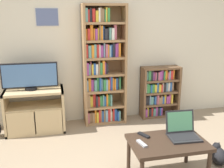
# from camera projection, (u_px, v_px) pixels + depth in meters

# --- Properties ---
(wall_back) EXTENTS (5.88, 0.09, 2.60)m
(wall_back) POSITION_uv_depth(u_px,v_px,m) (103.00, 43.00, 4.29)
(wall_back) COLOR beige
(wall_back) RESTS_ON ground_plane
(tv_stand) EXTENTS (0.88, 0.48, 0.66)m
(tv_stand) POSITION_uv_depth(u_px,v_px,m) (35.00, 110.00, 4.02)
(tv_stand) COLOR tan
(tv_stand) RESTS_ON ground_plane
(television) EXTENTS (0.82, 0.18, 0.41)m
(television) POSITION_uv_depth(u_px,v_px,m) (30.00, 76.00, 3.90)
(television) COLOR black
(television) RESTS_ON tv_stand
(bookshelf_tall) EXTENTS (0.68, 0.31, 1.92)m
(bookshelf_tall) POSITION_uv_depth(u_px,v_px,m) (102.00, 67.00, 4.21)
(bookshelf_tall) COLOR #9E754C
(bookshelf_tall) RESTS_ON ground_plane
(bookshelf_short) EXTENTS (0.67, 0.25, 0.89)m
(bookshelf_short) POSITION_uv_depth(u_px,v_px,m) (158.00, 91.00, 4.57)
(bookshelf_short) COLOR brown
(bookshelf_short) RESTS_ON ground_plane
(coffee_table) EXTENTS (0.82, 0.55, 0.45)m
(coffee_table) POSITION_uv_depth(u_px,v_px,m) (168.00, 145.00, 2.84)
(coffee_table) COLOR #332319
(coffee_table) RESTS_ON ground_plane
(laptop) EXTENTS (0.35, 0.32, 0.27)m
(laptop) POSITION_uv_depth(u_px,v_px,m) (182.00, 131.00, 2.92)
(laptop) COLOR #232326
(laptop) RESTS_ON coffee_table
(remote_near_laptop) EXTENTS (0.08, 0.17, 0.02)m
(remote_near_laptop) POSITION_uv_depth(u_px,v_px,m) (142.00, 143.00, 2.75)
(remote_near_laptop) COLOR #99999E
(remote_near_laptop) RESTS_ON coffee_table
(remote_far_from_laptop) EXTENTS (0.11, 0.16, 0.02)m
(remote_far_from_laptop) POSITION_uv_depth(u_px,v_px,m) (144.00, 135.00, 2.94)
(remote_far_from_laptop) COLOR black
(remote_far_from_laptop) RESTS_ON coffee_table
(cat) EXTENTS (0.20, 0.50, 0.26)m
(cat) POSITION_uv_depth(u_px,v_px,m) (218.00, 155.00, 3.19)
(cat) COLOR black
(cat) RESTS_ON ground_plane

